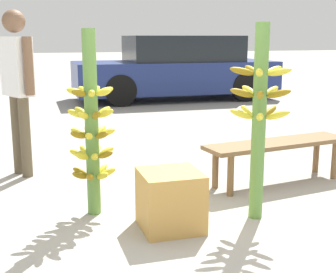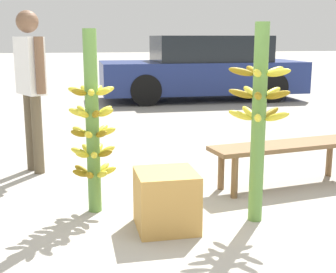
# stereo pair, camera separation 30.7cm
# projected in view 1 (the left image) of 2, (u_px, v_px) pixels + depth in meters

# --- Properties ---
(ground_plane) EXTENTS (80.00, 80.00, 0.00)m
(ground_plane) POSITION_uv_depth(u_px,v_px,m) (190.00, 230.00, 3.40)
(ground_plane) COLOR #9E998E
(banana_stalk_left) EXTENTS (0.38, 0.38, 1.44)m
(banana_stalk_left) POSITION_uv_depth(u_px,v_px,m) (92.00, 128.00, 3.59)
(banana_stalk_left) COLOR #5B8C3D
(banana_stalk_left) RESTS_ON ground_plane
(banana_stalk_center) EXTENTS (0.46, 0.46, 1.48)m
(banana_stalk_center) POSITION_uv_depth(u_px,v_px,m) (259.00, 114.00, 3.48)
(banana_stalk_center) COLOR #5B8C3D
(banana_stalk_center) RESTS_ON ground_plane
(vendor_person) EXTENTS (0.34, 0.54, 1.63)m
(vendor_person) POSITION_uv_depth(u_px,v_px,m) (17.00, 77.00, 4.57)
(vendor_person) COLOR brown
(vendor_person) RESTS_ON ground_plane
(market_bench) EXTENTS (1.52, 0.58, 0.41)m
(market_bench) POSITION_uv_depth(u_px,v_px,m) (278.00, 148.00, 4.43)
(market_bench) COLOR brown
(market_bench) RESTS_ON ground_plane
(parked_car) EXTENTS (4.44, 1.75, 1.40)m
(parked_car) POSITION_uv_depth(u_px,v_px,m) (177.00, 69.00, 10.43)
(parked_car) COLOR navy
(parked_car) RESTS_ON ground_plane
(produce_crate) EXTENTS (0.43, 0.43, 0.43)m
(produce_crate) POSITION_uv_depth(u_px,v_px,m) (170.00, 200.00, 3.40)
(produce_crate) COLOR #C69347
(produce_crate) RESTS_ON ground_plane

